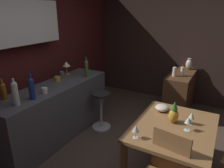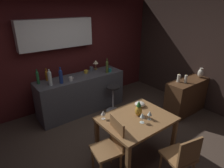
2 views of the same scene
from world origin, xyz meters
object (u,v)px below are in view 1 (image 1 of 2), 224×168
(cup_white, at_px, (44,90))
(counter_lamp, at_px, (66,65))
(fruit_bowl, at_px, (162,108))
(wine_glass_center, at_px, (191,116))
(sideboard_cabinet, at_px, (180,92))
(cup_mustard, at_px, (57,78))
(dining_table, at_px, (174,133))
(pineapple_centerpiece, at_px, (174,114))
(wine_bottle_olive, at_px, (87,68))
(pillar_candle_short, at_px, (182,71))
(wine_bottle_clear, at_px, (15,92))
(wine_glass_right, at_px, (188,121))
(bar_stool, at_px, (101,110))
(vase_ceramic_ivory, at_px, (189,64))
(pillar_candle_tall, at_px, (174,72))
(wine_glass_left, at_px, (136,129))
(wine_bottle_amber, at_px, (3,90))
(wine_bottle_cobalt, at_px, (31,88))
(cup_teal, at_px, (89,73))
(cup_slate, at_px, (62,74))

(cup_white, height_order, counter_lamp, counter_lamp)
(fruit_bowl, bearing_deg, wine_glass_center, -114.43)
(sideboard_cabinet, height_order, cup_mustard, cup_mustard)
(dining_table, distance_m, pineapple_centerpiece, 0.23)
(wine_bottle_olive, distance_m, pillar_candle_short, 1.83)
(counter_lamp, bearing_deg, cup_white, -159.31)
(cup_mustard, bearing_deg, fruit_bowl, -87.33)
(wine_bottle_clear, height_order, wine_bottle_olive, wine_bottle_olive)
(wine_glass_right, distance_m, cup_white, 1.96)
(dining_table, height_order, bar_stool, dining_table)
(bar_stool, height_order, vase_ceramic_ivory, vase_ceramic_ivory)
(pillar_candle_short, bearing_deg, wine_bottle_olive, 128.89)
(pillar_candle_short, bearing_deg, wine_glass_right, -166.13)
(cup_mustard, bearing_deg, pineapple_centerpiece, -94.53)
(sideboard_cabinet, distance_m, wine_bottle_clear, 3.15)
(wine_bottle_olive, relative_size, cup_mustard, 2.92)
(counter_lamp, relative_size, pillar_candle_tall, 1.23)
(wine_glass_center, bearing_deg, pillar_candle_short, 15.38)
(fruit_bowl, bearing_deg, cup_mustard, 92.67)
(wine_glass_left, distance_m, wine_bottle_amber, 1.82)
(wine_bottle_cobalt, xyz_separation_m, pillar_candle_short, (2.31, -1.47, -0.16))
(sideboard_cabinet, xyz_separation_m, pillar_candle_short, (-0.18, -0.03, 0.50))
(wine_glass_left, relative_size, pineapple_centerpiece, 0.55)
(wine_glass_left, relative_size, pillar_candle_short, 0.75)
(sideboard_cabinet, relative_size, cup_mustard, 9.00)
(fruit_bowl, relative_size, wine_bottle_amber, 0.64)
(cup_teal, distance_m, counter_lamp, 0.43)
(cup_slate, bearing_deg, dining_table, -101.64)
(counter_lamp, xyz_separation_m, pillar_candle_short, (1.22, -1.82, -0.18))
(dining_table, distance_m, fruit_bowl, 0.42)
(wine_glass_center, xyz_separation_m, wine_bottle_olive, (0.52, 1.88, 0.21))
(wine_glass_center, relative_size, vase_ceramic_ivory, 0.64)
(cup_teal, bearing_deg, sideboard_cabinet, -49.34)
(sideboard_cabinet, relative_size, bar_stool, 1.62)
(fruit_bowl, xyz_separation_m, wine_bottle_cobalt, (-0.82, 1.53, 0.28))
(bar_stool, relative_size, wine_glass_center, 4.47)
(cup_slate, xyz_separation_m, pillar_candle_short, (1.37, -1.80, -0.04))
(bar_stool, bearing_deg, pillar_candle_tall, -39.97)
(wine_glass_right, xyz_separation_m, wine_glass_center, (0.16, -0.01, -0.01))
(bar_stool, height_order, pillar_candle_tall, pillar_candle_tall)
(wine_bottle_amber, bearing_deg, wine_glass_left, -82.13)
(wine_glass_right, distance_m, fruit_bowl, 0.53)
(cup_slate, distance_m, pillar_candle_short, 2.26)
(wine_glass_left, distance_m, cup_white, 1.50)
(cup_white, relative_size, cup_slate, 0.96)
(cup_teal, height_order, pillar_candle_tall, pillar_candle_tall)
(cup_teal, distance_m, pillar_candle_short, 1.79)
(wine_bottle_olive, height_order, cup_mustard, wine_bottle_olive)
(wine_glass_left, height_order, wine_bottle_amber, wine_bottle_amber)
(pillar_candle_short, bearing_deg, wine_glass_left, 179.98)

